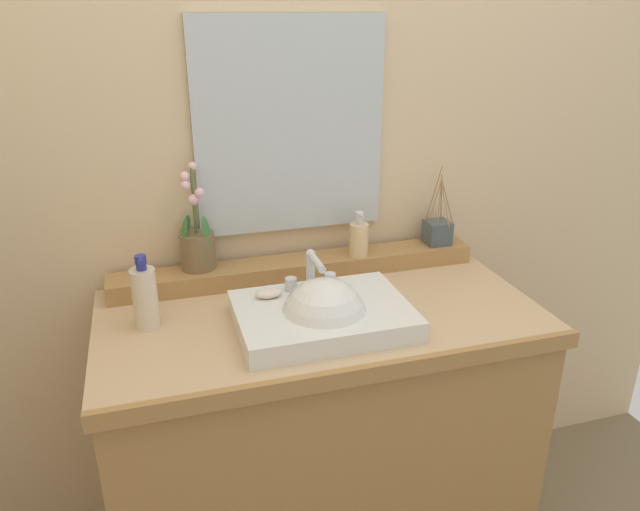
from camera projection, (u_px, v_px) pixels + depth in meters
wall_back at (281, 120)px, 1.83m from camera, size 3.04×0.20×2.68m
vanity_cabinet at (320, 441)px, 1.80m from camera, size 1.19×0.62×0.90m
back_ledge at (298, 268)px, 1.83m from camera, size 1.12×0.11×0.06m
sink_basin at (324, 318)px, 1.54m from camera, size 0.44×0.32×0.26m
soap_bar at (269, 293)px, 1.58m from camera, size 0.07×0.04×0.02m
potted_plant at (197, 244)px, 1.73m from camera, size 0.10×0.10×0.31m
soap_dispenser at (359, 238)px, 1.83m from camera, size 0.06×0.06×0.14m
reed_diffuser at (437, 232)px, 1.93m from camera, size 0.09×0.08×0.26m
lotion_bottle at (145, 297)px, 1.52m from camera, size 0.06×0.07×0.20m
mirror at (291, 127)px, 1.73m from camera, size 0.56×0.02×0.62m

